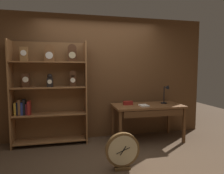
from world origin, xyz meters
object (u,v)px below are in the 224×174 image
at_px(workbench, 148,109).
at_px(toolbox_small, 128,103).
at_px(desk_lamp, 166,92).
at_px(bookshelf, 49,92).
at_px(open_repair_manual, 144,105).
at_px(round_clock_large, 122,151).

distance_m(workbench, toolbox_small, 0.43).
bearing_deg(workbench, desk_lamp, 8.90).
bearing_deg(bookshelf, workbench, -7.74).
relative_size(bookshelf, toolbox_small, 10.77).
xyz_separation_m(workbench, open_repair_manual, (-0.13, -0.10, 0.09)).
distance_m(bookshelf, workbench, 2.02).
bearing_deg(round_clock_large, toolbox_small, 69.03).
distance_m(desk_lamp, round_clock_large, 1.83).
height_order(desk_lamp, open_repair_manual, desk_lamp).
bearing_deg(workbench, open_repair_manual, -142.51).
bearing_deg(open_repair_manual, desk_lamp, 15.49).
bearing_deg(round_clock_large, bookshelf, 131.12).
bearing_deg(round_clock_large, open_repair_manual, 53.13).
height_order(desk_lamp, round_clock_large, desk_lamp).
distance_m(toolbox_small, round_clock_large, 1.31).
xyz_separation_m(bookshelf, open_repair_manual, (1.83, -0.37, -0.28)).
relative_size(open_repair_manual, round_clock_large, 0.40).
height_order(workbench, desk_lamp, desk_lamp).
bearing_deg(bookshelf, round_clock_large, -48.88).
xyz_separation_m(workbench, toolbox_small, (-0.40, 0.09, 0.12)).
xyz_separation_m(bookshelf, round_clock_large, (1.13, -1.30, -0.76)).
height_order(open_repair_manual, round_clock_large, open_repair_manual).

